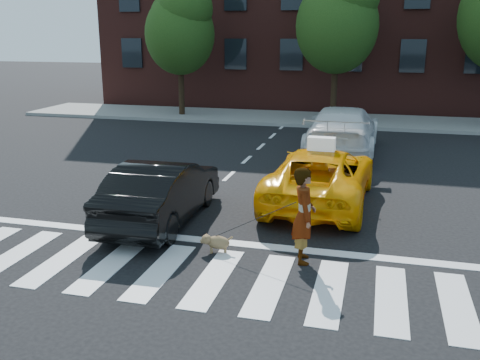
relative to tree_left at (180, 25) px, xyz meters
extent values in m
plane|color=black|center=(6.97, -17.00, -4.44)|extent=(120.00, 120.00, 0.00)
cube|color=silver|center=(6.97, -17.00, -4.43)|extent=(13.00, 2.40, 0.01)
cube|color=silver|center=(6.97, -15.40, -4.43)|extent=(12.00, 0.30, 0.01)
cube|color=slate|center=(6.97, 0.50, -4.37)|extent=(30.00, 4.00, 0.15)
cylinder|color=black|center=(-0.03, 0.00, -2.82)|extent=(0.28, 0.28, 3.25)
ellipsoid|color=#1A380F|center=(-0.03, 0.00, -0.41)|extent=(3.38, 3.38, 3.89)
sphere|color=#1A380F|center=(0.37, -0.20, 0.76)|extent=(2.60, 2.60, 2.60)
sphere|color=#1A380F|center=(-0.38, 0.25, 0.43)|extent=(2.34, 2.34, 2.34)
cylinder|color=black|center=(7.47, 0.00, -2.67)|extent=(0.28, 0.28, 3.55)
ellipsoid|color=#1A380F|center=(7.47, 0.00, -0.04)|extent=(3.69, 3.69, 4.25)
sphere|color=#1A380F|center=(7.12, 0.25, 0.88)|extent=(2.56, 2.56, 2.56)
imported|color=#F5A105|center=(8.28, -12.25, -3.74)|extent=(2.50, 5.10, 1.39)
imported|color=black|center=(4.97, -14.50, -3.73)|extent=(1.60, 4.32, 1.41)
imported|color=silver|center=(8.37, -6.38, -3.61)|extent=(2.39, 5.76, 1.66)
imported|color=#999999|center=(8.36, -15.90, -3.53)|extent=(0.57, 0.74, 1.81)
ellipsoid|color=#8B6547|center=(6.71, -15.90, -4.24)|extent=(0.51, 0.38, 0.26)
sphere|color=#8B6547|center=(6.50, -15.97, -4.17)|extent=(0.24, 0.24, 0.19)
sphere|color=#8B6547|center=(6.42, -15.99, -4.20)|extent=(0.11, 0.11, 0.09)
cylinder|color=#8B6547|center=(6.93, -15.82, -4.17)|extent=(0.14, 0.08, 0.11)
sphere|color=#8B6547|center=(6.48, -15.91, -4.11)|extent=(0.09, 0.09, 0.07)
sphere|color=#8B6547|center=(6.52, -16.03, -4.11)|extent=(0.09, 0.09, 0.07)
cylinder|color=#8B6547|center=(6.60, -15.99, -4.38)|extent=(0.06, 0.06, 0.12)
cylinder|color=#8B6547|center=(6.57, -15.89, -4.38)|extent=(0.06, 0.06, 0.12)
cylinder|color=#8B6547|center=(6.86, -15.91, -4.38)|extent=(0.06, 0.06, 0.12)
cylinder|color=#8B6547|center=(6.82, -15.80, -4.38)|extent=(0.06, 0.06, 0.12)
cube|color=white|center=(8.28, -12.45, -2.89)|extent=(0.66, 0.30, 0.32)
camera|label=1|loc=(9.58, -25.15, -0.28)|focal=40.00mm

